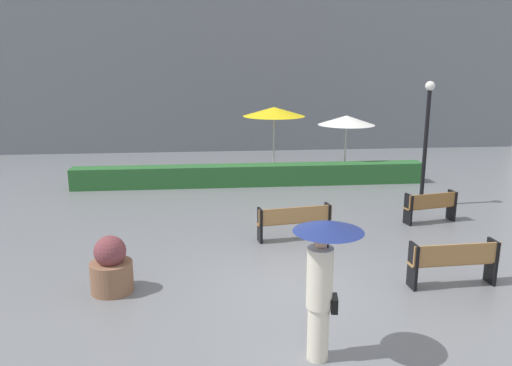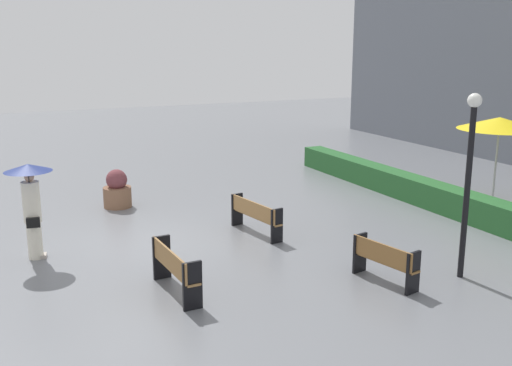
{
  "view_description": "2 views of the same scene",
  "coord_description": "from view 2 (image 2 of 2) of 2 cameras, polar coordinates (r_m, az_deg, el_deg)",
  "views": [
    {
      "loc": [
        -1.6,
        -9.13,
        4.35
      ],
      "look_at": [
        -0.45,
        2.77,
        1.45
      ],
      "focal_mm": 35.68,
      "sensor_mm": 36.0,
      "label": 1
    },
    {
      "loc": [
        13.45,
        -3.45,
        4.71
      ],
      "look_at": [
        -0.31,
        3.1,
        1.1
      ],
      "focal_mm": 41.94,
      "sensor_mm": 36.0,
      "label": 2
    }
  ],
  "objects": [
    {
      "name": "bench_far_right",
      "position": [
        12.23,
        12.13,
        -7.14
      ],
      "size": [
        1.53,
        0.63,
        0.84
      ],
      "color": "olive",
      "rests_on": "ground"
    },
    {
      "name": "pedestrian_with_umbrella",
      "position": [
        13.87,
        -20.68,
        -1.29
      ],
      "size": [
        1.01,
        1.01,
        2.16
      ],
      "color": "silver",
      "rests_on": "ground"
    },
    {
      "name": "bench_near_right",
      "position": [
        11.57,
        -7.83,
        -7.92
      ],
      "size": [
        1.78,
        0.44,
        0.91
      ],
      "color": "#9E7242",
      "rests_on": "ground"
    },
    {
      "name": "planter_pot",
      "position": [
        17.82,
        -13.1,
        -0.73
      ],
      "size": [
        0.81,
        0.81,
        1.12
      ],
      "color": "brown",
      "rests_on": "ground"
    },
    {
      "name": "ground_plane",
      "position": [
        14.66,
        -10.55,
        -5.64
      ],
      "size": [
        60.0,
        60.0,
        0.0
      ],
      "primitive_type": "plane",
      "color": "slate"
    },
    {
      "name": "bench_mid_center",
      "position": [
        14.93,
        -0.11,
        -2.98
      ],
      "size": [
        1.89,
        0.6,
        0.85
      ],
      "color": "#9E7242",
      "rests_on": "ground"
    },
    {
      "name": "lamp_post",
      "position": [
        12.48,
        19.66,
        1.48
      ],
      "size": [
        0.28,
        0.28,
        3.75
      ],
      "color": "black",
      "rests_on": "ground"
    },
    {
      "name": "patio_umbrella_yellow",
      "position": [
        18.71,
        22.22,
        5.29
      ],
      "size": [
        2.39,
        2.39,
        2.59
      ],
      "color": "silver",
      "rests_on": "ground"
    },
    {
      "name": "hedge_strip",
      "position": [
        18.51,
        15.26,
        -0.71
      ],
      "size": [
        12.42,
        0.7,
        0.73
      ],
      "primitive_type": "cube",
      "color": "#28602D",
      "rests_on": "ground"
    }
  ]
}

